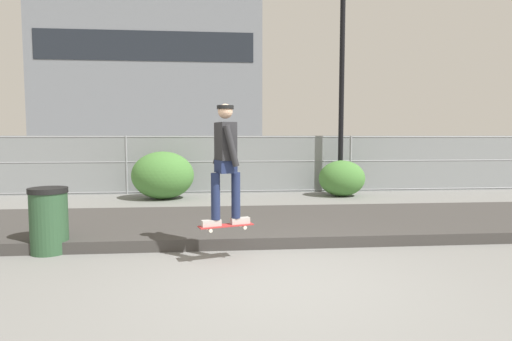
{
  "coord_description": "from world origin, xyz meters",
  "views": [
    {
      "loc": [
        -0.76,
        -5.13,
        1.83
      ],
      "look_at": [
        0.02,
        3.42,
        1.13
      ],
      "focal_mm": 29.6,
      "sensor_mm": 36.0,
      "label": 1
    }
  ],
  "objects_px": {
    "street_lamp": "(342,58)",
    "parked_car_near": "(119,162)",
    "parked_car_far": "(412,160)",
    "shrub_center": "(342,178)",
    "skater": "(226,157)",
    "trash_bin": "(49,220)",
    "shrub_left": "(163,175)",
    "parked_car_mid": "(281,161)",
    "skateboard": "(226,226)"
  },
  "relations": [
    {
      "from": "parked_car_far",
      "to": "trash_bin",
      "type": "bearing_deg",
      "value": -136.69
    },
    {
      "from": "parked_car_near",
      "to": "shrub_left",
      "type": "relative_size",
      "value": 2.51
    },
    {
      "from": "skateboard",
      "to": "street_lamp",
      "type": "height_order",
      "value": "street_lamp"
    },
    {
      "from": "skater",
      "to": "parked_car_far",
      "type": "distance_m",
      "value": 13.43
    },
    {
      "from": "skater",
      "to": "parked_car_far",
      "type": "relative_size",
      "value": 0.39
    },
    {
      "from": "parked_car_mid",
      "to": "shrub_center",
      "type": "bearing_deg",
      "value": -72.5
    },
    {
      "from": "street_lamp",
      "to": "parked_car_near",
      "type": "height_order",
      "value": "street_lamp"
    },
    {
      "from": "parked_car_mid",
      "to": "shrub_left",
      "type": "xyz_separation_m",
      "value": [
        -4.11,
        -4.13,
        -0.14
      ]
    },
    {
      "from": "parked_car_near",
      "to": "parked_car_mid",
      "type": "height_order",
      "value": "same"
    },
    {
      "from": "skater",
      "to": "shrub_center",
      "type": "bearing_deg",
      "value": 60.52
    },
    {
      "from": "parked_car_near",
      "to": "parked_car_far",
      "type": "relative_size",
      "value": 1.02
    },
    {
      "from": "parked_car_mid",
      "to": "parked_car_far",
      "type": "bearing_deg",
      "value": 3.14
    },
    {
      "from": "parked_car_far",
      "to": "street_lamp",
      "type": "bearing_deg",
      "value": -137.94
    },
    {
      "from": "trash_bin",
      "to": "shrub_center",
      "type": "bearing_deg",
      "value": 41.88
    },
    {
      "from": "shrub_center",
      "to": "shrub_left",
      "type": "bearing_deg",
      "value": -178.91
    },
    {
      "from": "parked_car_far",
      "to": "trash_bin",
      "type": "distance_m",
      "value": 14.7
    },
    {
      "from": "parked_car_mid",
      "to": "shrub_left",
      "type": "bearing_deg",
      "value": -134.86
    },
    {
      "from": "skater",
      "to": "parked_car_near",
      "type": "relative_size",
      "value": 0.39
    },
    {
      "from": "skateboard",
      "to": "street_lamp",
      "type": "distance_m",
      "value": 8.84
    },
    {
      "from": "parked_car_far",
      "to": "shrub_left",
      "type": "height_order",
      "value": "parked_car_far"
    },
    {
      "from": "skateboard",
      "to": "trash_bin",
      "type": "xyz_separation_m",
      "value": [
        -2.75,
        0.73,
        -0.01
      ]
    },
    {
      "from": "skater",
      "to": "shrub_center",
      "type": "distance_m",
      "value": 7.51
    },
    {
      "from": "skateboard",
      "to": "parked_car_mid",
      "type": "height_order",
      "value": "parked_car_mid"
    },
    {
      "from": "shrub_center",
      "to": "skateboard",
      "type": "bearing_deg",
      "value": -119.48
    },
    {
      "from": "trash_bin",
      "to": "street_lamp",
      "type": "bearing_deg",
      "value": 44.08
    },
    {
      "from": "skateboard",
      "to": "parked_car_near",
      "type": "xyz_separation_m",
      "value": [
        -3.88,
        10.4,
        0.3
      ]
    },
    {
      "from": "street_lamp",
      "to": "shrub_left",
      "type": "distance_m",
      "value": 6.59
    },
    {
      "from": "street_lamp",
      "to": "parked_car_far",
      "type": "xyz_separation_m",
      "value": [
        4.16,
        3.75,
        -3.43
      ]
    },
    {
      "from": "skater",
      "to": "parked_car_far",
      "type": "xyz_separation_m",
      "value": [
        7.94,
        10.81,
        -0.7
      ]
    },
    {
      "from": "parked_car_near",
      "to": "trash_bin",
      "type": "bearing_deg",
      "value": -83.35
    },
    {
      "from": "street_lamp",
      "to": "parked_car_near",
      "type": "bearing_deg",
      "value": 156.45
    },
    {
      "from": "parked_car_near",
      "to": "parked_car_far",
      "type": "distance_m",
      "value": 11.83
    },
    {
      "from": "skater",
      "to": "shrub_center",
      "type": "relative_size",
      "value": 1.23
    },
    {
      "from": "parked_car_far",
      "to": "shrub_left",
      "type": "bearing_deg",
      "value": -155.34
    },
    {
      "from": "parked_car_near",
      "to": "shrub_center",
      "type": "bearing_deg",
      "value": -27.4
    },
    {
      "from": "skateboard",
      "to": "skater",
      "type": "height_order",
      "value": "skater"
    },
    {
      "from": "skater",
      "to": "parked_car_near",
      "type": "xyz_separation_m",
      "value": [
        -3.88,
        10.4,
        -0.7
      ]
    },
    {
      "from": "skater",
      "to": "shrub_left",
      "type": "distance_m",
      "value": 6.66
    },
    {
      "from": "skater",
      "to": "trash_bin",
      "type": "bearing_deg",
      "value": 165.08
    },
    {
      "from": "shrub_left",
      "to": "parked_car_near",
      "type": "bearing_deg",
      "value": 118.37
    },
    {
      "from": "trash_bin",
      "to": "parked_car_mid",
      "type": "bearing_deg",
      "value": 62.23
    },
    {
      "from": "parked_car_far",
      "to": "shrub_center",
      "type": "relative_size",
      "value": 3.11
    },
    {
      "from": "street_lamp",
      "to": "shrub_left",
      "type": "bearing_deg",
      "value": -172.98
    },
    {
      "from": "shrub_center",
      "to": "trash_bin",
      "type": "xyz_separation_m",
      "value": [
        -6.42,
        -5.75,
        -0.03
      ]
    },
    {
      "from": "skateboard",
      "to": "shrub_center",
      "type": "xyz_separation_m",
      "value": [
        3.67,
        6.49,
        0.02
      ]
    },
    {
      "from": "street_lamp",
      "to": "skateboard",
      "type": "bearing_deg",
      "value": -118.18
    },
    {
      "from": "parked_car_mid",
      "to": "parked_car_far",
      "type": "height_order",
      "value": "same"
    },
    {
      "from": "parked_car_near",
      "to": "parked_car_far",
      "type": "xyz_separation_m",
      "value": [
        11.82,
        0.42,
        0.0
      ]
    },
    {
      "from": "skater",
      "to": "street_lamp",
      "type": "height_order",
      "value": "street_lamp"
    },
    {
      "from": "skater",
      "to": "shrub_left",
      "type": "relative_size",
      "value": 0.97
    }
  ]
}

